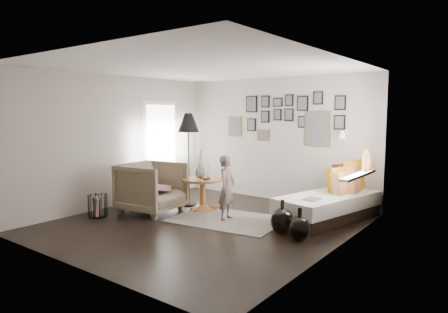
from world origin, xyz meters
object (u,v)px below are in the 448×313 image
Objects in this scene: floor_lamp at (188,126)px; child at (227,188)px; pedestal_table at (203,195)px; magazine_basket at (98,206)px; vase at (200,169)px; armchair at (152,188)px; demijohn_small at (299,228)px; daybed at (330,202)px; demijohn_large at (282,221)px.

floor_lamp is 1.68m from child.
pedestal_table reaches higher than magazine_basket.
pedestal_table is at bearing 52.27° from magazine_basket.
floor_lamp is (-0.38, 0.10, 0.82)m from vase.
vase reaches higher than child.
pedestal_table is at bearing -48.20° from armchair.
floor_lamp is (0.17, 0.85, 1.13)m from armchair.
demijohn_small reaches higher than magazine_basket.
daybed is at bearing 14.27° from floor_lamp.
floor_lamp is 3.22m from demijohn_small.
demijohn_large is 1.25m from child.
demijohn_large is (2.45, -0.60, -1.39)m from floor_lamp.
magazine_basket is at bearing -132.42° from daybed.
vase is 0.30× the size of floor_lamp.
pedestal_table is 0.75× the size of armchair.
demijohn_large is at bearing 18.24° from magazine_basket.
demijohn_large is 1.10× the size of demijohn_small.
magazine_basket is 2.36m from child.
vase is 0.53× the size of armchair.
daybed reaches higher than magazine_basket.
demijohn_large is (-0.25, -1.29, -0.10)m from daybed.
pedestal_table is 0.91m from child.
daybed reaches higher than armchair.
pedestal_table is 0.36× the size of daybed.
vase is at bearing 166.40° from demijohn_large.
demijohn_large is 0.48× the size of child.
child is (0.81, -0.30, 0.28)m from pedestal_table.
vase is at bearing -147.98° from daybed.
floor_lamp is 2.28m from magazine_basket.
armchair is at bearing 55.07° from magazine_basket.
vase is 0.49× the size of child.
child is at bearing 168.99° from demijohn_small.
floor_lamp is at bearing 164.89° from vase.
vase reaches higher than pedestal_table.
child is at bearing -18.57° from floor_lamp.
daybed is 1.42m from demijohn_small.
demijohn_small is at bearing -113.06° from child.
magazine_basket is at bearing -125.45° from vase.
floor_lamp reaches higher than demijohn_small.
demijohn_small is (2.34, -0.60, -0.10)m from pedestal_table.
pedestal_table is 2.38m from daybed.
child is (-1.19, 0.18, 0.36)m from demijohn_large.
demijohn_large is at bearing -110.63° from child.
vase is at bearing 165.96° from pedestal_table.
vase is 0.97m from child.
armchair is 2.64m from demijohn_large.
armchair reaches higher than demijohn_large.
demijohn_large is (1.99, -0.48, -0.07)m from pedestal_table.
demijohn_small is at bearing -18.92° from demijohn_large.
daybed is at bearing 34.31° from magazine_basket.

